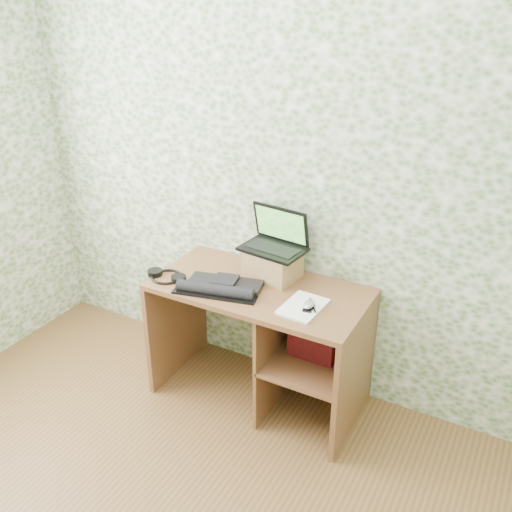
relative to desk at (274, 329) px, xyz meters
The scene contains 10 objects.
wall_back 0.87m from the desk, 105.57° to the left, with size 3.50×3.50×0.00m, color white.
desk is the anchor object (origin of this frame).
riser 0.38m from the desk, 121.30° to the left, with size 0.28×0.23×0.17m, color #A47B49.
laptop 0.52m from the desk, 114.65° to the left, with size 0.38×0.29×0.23m.
keyboard 0.42m from the desk, 146.63° to the right, with size 0.47×0.33×0.07m.
headphones 0.68m from the desk, 162.60° to the right, with size 0.25×0.18×0.03m.
notepad 0.37m from the desk, 27.29° to the right, with size 0.19×0.27×0.01m, color white.
mouse 0.42m from the desk, 25.93° to the right, with size 0.05×0.09×0.03m, color #B7B7B9.
pen 0.40m from the desk, 18.84° to the right, with size 0.01×0.01×0.14m, color black.
red_box 0.26m from the desk, ahead, with size 0.27×0.09×0.32m, color maroon.
Camera 1 is at (1.30, -0.99, 2.29)m, focal length 40.00 mm.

